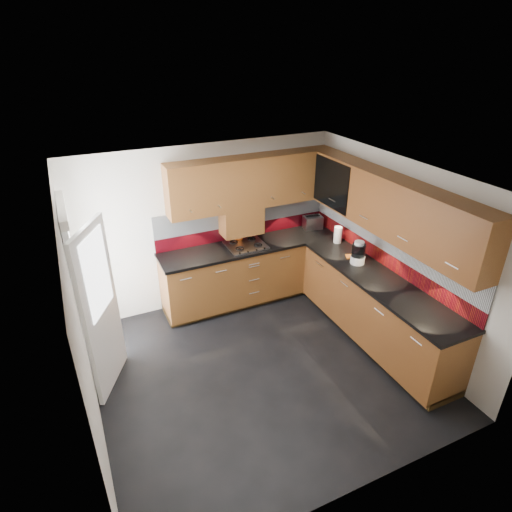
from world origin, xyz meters
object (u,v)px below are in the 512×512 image
utensil_pot (238,234)px  toaster (313,222)px  food_processor (358,253)px  gas_hob (246,245)px

utensil_pot → toaster: bearing=-3.9°
toaster → food_processor: food_processor is taller
gas_hob → utensil_pot: (-0.02, 0.23, 0.09)m
gas_hob → food_processor: size_ratio=1.74×
utensil_pot → toaster: size_ratio=1.46×
gas_hob → utensil_pot: 0.25m
toaster → utensil_pot: bearing=176.1°
gas_hob → food_processor: food_processor is taller
gas_hob → toaster: toaster is taller
food_processor → toaster: bearing=86.8°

